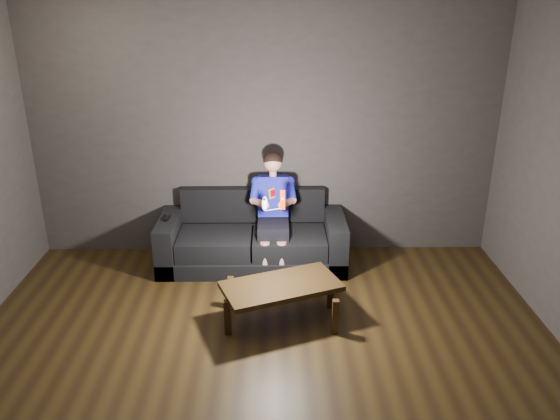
{
  "coord_description": "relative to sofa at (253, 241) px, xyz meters",
  "views": [
    {
      "loc": [
        0.09,
        -3.2,
        2.74
      ],
      "look_at": [
        0.15,
        1.55,
        0.85
      ],
      "focal_mm": 35.0,
      "sensor_mm": 36.0,
      "label": 1
    }
  ],
  "objects": [
    {
      "name": "floor",
      "position": [
        0.14,
        -2.17,
        -0.25
      ],
      "size": [
        5.0,
        5.0,
        0.0
      ],
      "primitive_type": "plane",
      "color": "black",
      "rests_on": "ground"
    },
    {
      "name": "back_wall",
      "position": [
        0.14,
        0.33,
        1.1
      ],
      "size": [
        5.0,
        0.04,
        2.7
      ],
      "primitive_type": "cube",
      "color": "#36312F",
      "rests_on": "ground"
    },
    {
      "name": "ceiling",
      "position": [
        0.14,
        -2.17,
        2.45
      ],
      "size": [
        5.0,
        5.0,
        0.02
      ],
      "primitive_type": "cube",
      "color": "silver",
      "rests_on": "back_wall"
    },
    {
      "name": "sofa",
      "position": [
        0.0,
        0.0,
        0.0
      ],
      "size": [
        1.97,
        0.85,
        0.76
      ],
      "color": "black",
      "rests_on": "floor"
    },
    {
      "name": "child",
      "position": [
        0.22,
        -0.04,
        0.45
      ],
      "size": [
        0.48,
        0.59,
        1.18
      ],
      "color": "black",
      "rests_on": "sofa"
    },
    {
      "name": "wii_remote_red",
      "position": [
        0.32,
        -0.5,
        0.66
      ],
      "size": [
        0.05,
        0.07,
        0.19
      ],
      "color": "#C32E00",
      "rests_on": "child"
    },
    {
      "name": "nunchuk_white",
      "position": [
        0.14,
        -0.49,
        0.62
      ],
      "size": [
        0.07,
        0.09,
        0.15
      ],
      "color": "white",
      "rests_on": "child"
    },
    {
      "name": "wii_remote_black",
      "position": [
        -0.89,
        -0.07,
        0.3
      ],
      "size": [
        0.05,
        0.14,
        0.03
      ],
      "color": "black",
      "rests_on": "sofa"
    },
    {
      "name": "coffee_table",
      "position": [
        0.29,
        -1.16,
        0.07
      ],
      "size": [
        1.13,
        0.84,
        0.37
      ],
      "color": "black",
      "rests_on": "floor"
    }
  ]
}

